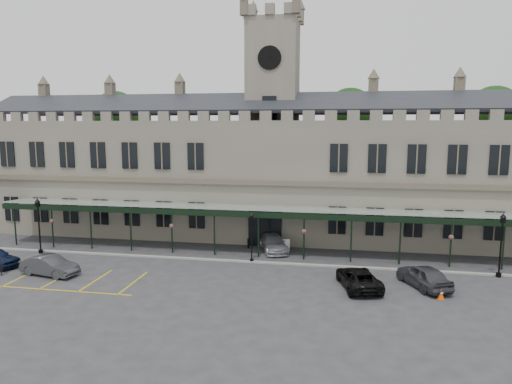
% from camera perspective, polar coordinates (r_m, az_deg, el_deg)
% --- Properties ---
extents(ground, '(140.00, 140.00, 0.00)m').
position_cam_1_polar(ground, '(34.04, -1.81, -11.51)').
color(ground, '#2F2F32').
extents(station_building, '(60.00, 10.36, 17.30)m').
position_cam_1_polar(station_building, '(47.97, 2.08, 2.24)').
color(station_building, '#696357').
rests_on(station_building, ground).
extents(clock_tower, '(5.60, 5.60, 24.80)m').
position_cam_1_polar(clock_tower, '(47.82, 2.13, 10.19)').
color(clock_tower, '#696357').
rests_on(clock_tower, ground).
extents(canopy, '(50.00, 4.10, 4.30)m').
position_cam_1_polar(canopy, '(40.40, 0.36, -4.76)').
color(canopy, '#8C9E93').
rests_on(canopy, ground).
extents(kerb, '(60.00, 0.40, 0.12)m').
position_cam_1_polar(kerb, '(39.14, -0.13, -8.74)').
color(kerb, gray).
rests_on(kerb, ground).
extents(parking_markings, '(16.00, 6.00, 0.01)m').
position_cam_1_polar(parking_markings, '(38.07, -23.75, -10.06)').
color(parking_markings, gold).
rests_on(parking_markings, ground).
extents(tree_behind_left, '(6.00, 6.00, 16.00)m').
position_cam_1_polar(tree_behind_left, '(63.21, -17.08, 9.11)').
color(tree_behind_left, '#332314').
rests_on(tree_behind_left, ground).
extents(tree_behind_mid, '(6.00, 6.00, 16.00)m').
position_cam_1_polar(tree_behind_mid, '(56.36, 11.63, 9.44)').
color(tree_behind_mid, '#332314').
rests_on(tree_behind_mid, ground).
extents(tree_behind_right, '(6.00, 6.00, 16.00)m').
position_cam_1_polar(tree_behind_right, '(58.96, 27.55, 8.62)').
color(tree_behind_right, '#332314').
rests_on(tree_behind_right, ground).
extents(lamp_post_left, '(0.48, 0.48, 5.06)m').
position_cam_1_polar(lamp_post_left, '(45.70, -25.52, -3.28)').
color(lamp_post_left, black).
rests_on(lamp_post_left, ground).
extents(lamp_post_mid, '(0.41, 0.41, 4.32)m').
position_cam_1_polar(lamp_post_mid, '(38.62, -0.55, -5.13)').
color(lamp_post_mid, black).
rests_on(lamp_post_mid, ground).
extents(lamp_post_right, '(0.47, 0.47, 4.99)m').
position_cam_1_polar(lamp_post_right, '(39.51, 28.33, -5.24)').
color(lamp_post_right, black).
rests_on(lamp_post_right, ground).
extents(traffic_cone, '(0.45, 0.45, 0.71)m').
position_cam_1_polar(traffic_cone, '(33.65, 22.11, -11.74)').
color(traffic_cone, '#F04B07').
rests_on(traffic_cone, ground).
extents(sign_board, '(0.68, 0.21, 1.18)m').
position_cam_1_polar(sign_board, '(42.36, 3.77, -6.71)').
color(sign_board, black).
rests_on(sign_board, ground).
extents(bollard_left, '(0.17, 0.17, 0.94)m').
position_cam_1_polar(bollard_left, '(43.47, -0.99, -6.44)').
color(bollard_left, black).
rests_on(bollard_left, ground).
extents(bollard_right, '(0.16, 0.16, 0.91)m').
position_cam_1_polar(bollard_right, '(42.76, 5.98, -6.76)').
color(bollard_right, black).
rests_on(bollard_right, ground).
extents(car_left_b, '(4.89, 2.45, 1.54)m').
position_cam_1_polar(car_left_b, '(39.28, -24.39, -8.36)').
color(car_left_b, '#383A40').
rests_on(car_left_b, ground).
extents(car_taxi, '(3.70, 5.57, 1.50)m').
position_cam_1_polar(car_taxi, '(42.59, 2.16, -6.37)').
color(car_taxi, '#9D9FA5').
rests_on(car_taxi, ground).
extents(car_van, '(3.54, 5.58, 1.43)m').
position_cam_1_polar(car_van, '(34.02, 12.68, -10.45)').
color(car_van, black).
rests_on(car_van, ground).
extents(car_right_a, '(3.77, 5.23, 1.65)m').
position_cam_1_polar(car_right_a, '(35.42, 20.23, -9.82)').
color(car_right_a, '#383A40').
rests_on(car_right_a, ground).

